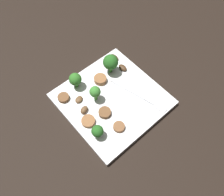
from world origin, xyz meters
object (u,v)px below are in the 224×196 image
sausage_slice_3 (100,79)px  mushroom_3 (114,57)px  sausage_slice_0 (119,127)px  mushroom_1 (84,110)px  broccoli_floret_2 (111,62)px  sausage_slice_4 (64,98)px  sausage_slice_2 (105,113)px  fork (141,97)px  plate (112,99)px  mushroom_0 (123,68)px  broccoli_floret_1 (97,131)px  mushroom_2 (79,99)px  sausage_slice_1 (88,121)px  broccoli_floret_0 (95,92)px  broccoli_floret_3 (75,79)px

sausage_slice_3 → mushroom_3: 0.09m
sausage_slice_0 → mushroom_1: (-0.10, -0.04, 0.00)m
broccoli_floret_2 → sausage_slice_4: 0.16m
broccoli_floret_2 → sausage_slice_2: 0.15m
mushroom_1 → sausage_slice_3: bearing=116.6°
fork → sausage_slice_0: (0.03, -0.11, 0.00)m
plate → broccoli_floret_2: bearing=141.3°
mushroom_0 → mushroom_1: bearing=-77.9°
broccoli_floret_1 → mushroom_3: bearing=129.1°
sausage_slice_0 → mushroom_2: same height
sausage_slice_0 → broccoli_floret_2: bearing=145.7°
plate → sausage_slice_1: 0.10m
broccoli_floret_0 → broccoli_floret_2: 0.10m
fork → mushroom_0: 0.11m
broccoli_floret_3 → mushroom_1: bearing=-22.8°
fork → broccoli_floret_2: bearing=167.0°
broccoli_floret_3 → sausage_slice_3: (0.03, 0.06, -0.03)m
broccoli_floret_0 → broccoli_floret_2: size_ratio=0.82×
broccoli_floret_3 → broccoli_floret_1: bearing=-17.6°
broccoli_floret_2 → sausage_slice_4: (-0.01, -0.16, -0.04)m
mushroom_0 → broccoli_floret_2: bearing=-117.5°
broccoli_floret_1 → sausage_slice_0: 0.06m
sausage_slice_0 → fork: bearing=103.7°
broccoli_floret_0 → mushroom_1: 0.06m
sausage_slice_0 → sausage_slice_3: (-0.14, 0.06, 0.00)m
broccoli_floret_1 → mushroom_1: broccoli_floret_1 is taller
sausage_slice_0 → sausage_slice_2: bearing=-178.6°
broccoli_floret_2 → broccoli_floret_3: size_ratio=1.24×
sausage_slice_0 → mushroom_0: mushroom_0 is taller
plate → broccoli_floret_3: size_ratio=5.06×
broccoli_floret_2 → sausage_slice_4: size_ratio=2.04×
sausage_slice_2 → mushroom_3: 0.19m
broccoli_floret_1 → broccoli_floret_2: 0.20m
fork → broccoli_floret_2: size_ratio=2.78×
broccoli_floret_3 → mushroom_3: 0.15m
broccoli_floret_2 → sausage_slice_1: broccoli_floret_2 is taller
broccoli_floret_3 → sausage_slice_2: (0.12, 0.00, -0.03)m
sausage_slice_4 → mushroom_1: (0.07, 0.02, 0.00)m
sausage_slice_4 → mushroom_2: size_ratio=1.33×
broccoli_floret_0 → sausage_slice_4: 0.09m
mushroom_2 → mushroom_3: bearing=105.6°
sausage_slice_0 → sausage_slice_1: 0.08m
broccoli_floret_2 → mushroom_2: size_ratio=2.71×
mushroom_1 → mushroom_3: mushroom_1 is taller
sausage_slice_0 → mushroom_0: (-0.13, 0.14, 0.00)m
broccoli_floret_3 → mushroom_2: bearing=-29.3°
broccoli_floret_1 → sausage_slice_0: size_ratio=1.42×
sausage_slice_1 → mushroom_0: size_ratio=1.26×
sausage_slice_4 → broccoli_floret_1: bearing=1.2°
broccoli_floret_1 → sausage_slice_0: broccoli_floret_1 is taller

